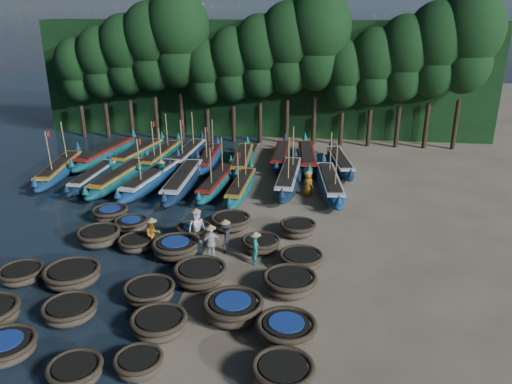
# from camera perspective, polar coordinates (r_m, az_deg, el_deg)

# --- Properties ---
(ground) EXTENTS (120.00, 120.00, 0.00)m
(ground) POSITION_cam_1_polar(r_m,az_deg,el_deg) (25.09, -5.55, -5.97)
(ground) COLOR gray
(ground) RESTS_ON ground
(foliage_wall) EXTENTS (40.00, 3.00, 10.00)m
(foliage_wall) POSITION_cam_1_polar(r_m,az_deg,el_deg) (46.06, 0.90, 12.84)
(foliage_wall) COLOR black
(foliage_wall) RESTS_ON ground
(coracle_1) EXTENTS (2.32, 2.32, 0.68)m
(coracle_1) POSITION_cam_1_polar(r_m,az_deg,el_deg) (19.45, -26.72, -15.56)
(coracle_1) COLOR #4E4130
(coracle_1) RESTS_ON ground
(coracle_2) EXTENTS (1.94, 1.94, 0.66)m
(coracle_2) POSITION_cam_1_polar(r_m,az_deg,el_deg) (17.57, -19.97, -18.73)
(coracle_2) COLOR #4E4130
(coracle_2) RESTS_ON ground
(coracle_3) EXTENTS (1.65, 1.65, 0.64)m
(coracle_3) POSITION_cam_1_polar(r_m,az_deg,el_deg) (17.36, -13.26, -18.52)
(coracle_3) COLOR #4E4130
(coracle_3) RESTS_ON ground
(coracle_4) EXTENTS (2.32, 2.32, 0.82)m
(coracle_4) POSITION_cam_1_polar(r_m,az_deg,el_deg) (16.45, 3.09, -20.00)
(coracle_4) COLOR #4E4130
(coracle_4) RESTS_ON ground
(coracle_6) EXTENTS (2.08, 2.08, 0.68)m
(coracle_6) POSITION_cam_1_polar(r_m,az_deg,el_deg) (20.54, -20.50, -12.54)
(coracle_6) COLOR #4E4130
(coracle_6) RESTS_ON ground
(coracle_7) EXTENTS (2.09, 2.09, 0.77)m
(coracle_7) POSITION_cam_1_polar(r_m,az_deg,el_deg) (18.83, -11.04, -14.58)
(coracle_7) COLOR #4E4130
(coracle_7) RESTS_ON ground
(coracle_8) EXTENTS (2.34, 2.34, 0.84)m
(coracle_8) POSITION_cam_1_polar(r_m,az_deg,el_deg) (19.26, -2.62, -13.12)
(coracle_8) COLOR #4E4130
(coracle_8) RESTS_ON ground
(coracle_9) EXTENTS (2.19, 2.19, 0.83)m
(coracle_9) POSITION_cam_1_polar(r_m,az_deg,el_deg) (18.16, 3.49, -15.49)
(coracle_9) COLOR #4E4130
(coracle_9) RESTS_ON ground
(coracle_10) EXTENTS (2.32, 2.32, 0.66)m
(coracle_10) POSITION_cam_1_polar(r_m,az_deg,el_deg) (23.86, -25.24, -8.46)
(coracle_10) COLOR #4E4130
(coracle_10) RESTS_ON ground
(coracle_11) EXTENTS (2.41, 2.41, 0.79)m
(coracle_11) POSITION_cam_1_polar(r_m,az_deg,el_deg) (22.80, -20.26, -8.87)
(coracle_11) COLOR #4E4130
(coracle_11) RESTS_ON ground
(coracle_12) EXTENTS (2.35, 2.35, 0.69)m
(coracle_12) POSITION_cam_1_polar(r_m,az_deg,el_deg) (20.83, -12.10, -11.07)
(coracle_12) COLOR #4E4130
(coracle_12) RESTS_ON ground
(coracle_13) EXTENTS (2.44, 2.44, 0.83)m
(coracle_13) POSITION_cam_1_polar(r_m,az_deg,el_deg) (21.56, -6.38, -9.29)
(coracle_13) COLOR #4E4130
(coracle_13) RESTS_ON ground
(coracle_14) EXTENTS (2.52, 2.52, 0.81)m
(coracle_14) POSITION_cam_1_polar(r_m,az_deg,el_deg) (20.89, 3.88, -10.29)
(coracle_14) COLOR #4E4130
(coracle_14) RESTS_ON ground
(coracle_15) EXTENTS (2.17, 2.17, 0.82)m
(coracle_15) POSITION_cam_1_polar(r_m,az_deg,el_deg) (25.90, -17.52, -4.86)
(coracle_15) COLOR #4E4130
(coracle_15) RESTS_ON ground
(coracle_16) EXTENTS (2.03, 2.03, 0.64)m
(coracle_16) POSITION_cam_1_polar(r_m,az_deg,el_deg) (24.94, -13.53, -5.71)
(coracle_16) COLOR #4E4130
(coracle_16) RESTS_ON ground
(coracle_17) EXTENTS (2.69, 2.69, 0.82)m
(coracle_17) POSITION_cam_1_polar(r_m,az_deg,el_deg) (23.88, -9.16, -6.32)
(coracle_17) COLOR #4E4130
(coracle_17) RESTS_ON ground
(coracle_18) EXTENTS (1.88, 1.88, 0.68)m
(coracle_18) POSITION_cam_1_polar(r_m,az_deg,el_deg) (24.15, 0.56, -5.95)
(coracle_18) COLOR #4E4130
(coracle_18) RESTS_ON ground
(coracle_19) EXTENTS (2.04, 2.04, 0.69)m
(coracle_19) POSITION_cam_1_polar(r_m,az_deg,el_deg) (22.86, 5.16, -7.65)
(coracle_19) COLOR #4E4130
(coracle_19) RESTS_ON ground
(coracle_20) EXTENTS (1.98, 1.98, 0.74)m
(coracle_20) POSITION_cam_1_polar(r_m,az_deg,el_deg) (28.60, -16.33, -2.37)
(coracle_20) COLOR #4E4130
(coracle_20) RESTS_ON ground
(coracle_21) EXTENTS (1.95, 1.95, 0.66)m
(coracle_21) POSITION_cam_1_polar(r_m,az_deg,el_deg) (27.07, -14.06, -3.58)
(coracle_21) COLOR #4E4130
(coracle_21) RESTS_ON ground
(coracle_22) EXTENTS (2.08, 2.08, 0.70)m
(coracle_22) POSITION_cam_1_polar(r_m,az_deg,el_deg) (25.61, -7.11, -4.44)
(coracle_22) COLOR #4E4130
(coracle_22) RESTS_ON ground
(coracle_23) EXTENTS (2.23, 2.23, 0.74)m
(coracle_23) POSITION_cam_1_polar(r_m,az_deg,el_deg) (26.48, -2.90, -3.41)
(coracle_23) COLOR #4E4130
(coracle_23) RESTS_ON ground
(coracle_24) EXTENTS (1.90, 1.90, 0.73)m
(coracle_24) POSITION_cam_1_polar(r_m,az_deg,el_deg) (25.79, 4.82, -4.14)
(coracle_24) COLOR #4E4130
(coracle_24) RESTS_ON ground
(long_boat_0) EXTENTS (2.74, 8.58, 3.68)m
(long_boat_0) POSITION_cam_1_polar(r_m,az_deg,el_deg) (36.84, -21.55, 2.38)
(long_boat_0) COLOR navy
(long_boat_0) RESTS_ON ground
(long_boat_1) EXTENTS (1.44, 7.39, 1.30)m
(long_boat_1) POSITION_cam_1_polar(r_m,az_deg,el_deg) (34.83, -18.07, 1.66)
(long_boat_1) COLOR #10223D
(long_boat_1) RESTS_ON ground
(long_boat_2) EXTENTS (2.47, 8.35, 1.48)m
(long_boat_2) POSITION_cam_1_polar(r_m,az_deg,el_deg) (33.99, -15.28, 1.62)
(long_boat_2) COLOR #0F5857
(long_boat_2) RESTS_ON ground
(long_boat_3) EXTENTS (2.76, 8.68, 3.72)m
(long_boat_3) POSITION_cam_1_polar(r_m,az_deg,el_deg) (33.01, -11.83, 1.41)
(long_boat_3) COLOR navy
(long_boat_3) RESTS_ON ground
(long_boat_4) EXTENTS (1.75, 8.92, 1.57)m
(long_boat_4) POSITION_cam_1_polar(r_m,az_deg,el_deg) (32.35, -8.36, 1.25)
(long_boat_4) COLOR #10223D
(long_boat_4) RESTS_ON ground
(long_boat_5) EXTENTS (1.92, 7.58, 3.23)m
(long_boat_5) POSITION_cam_1_polar(r_m,az_deg,el_deg) (32.07, -4.54, 1.08)
(long_boat_5) COLOR #0F5857
(long_boat_5) RESTS_ON ground
(long_boat_6) EXTENTS (1.52, 7.38, 3.13)m
(long_boat_6) POSITION_cam_1_polar(r_m,az_deg,el_deg) (31.27, -1.71, 0.59)
(long_boat_6) COLOR #0F5857
(long_boat_6) RESTS_ON ground
(long_boat_7) EXTENTS (1.81, 8.84, 3.76)m
(long_boat_7) POSITION_cam_1_polar(r_m,az_deg,el_deg) (32.60, 3.78, 1.58)
(long_boat_7) COLOR #10223D
(long_boat_7) RESTS_ON ground
(long_boat_8) EXTENTS (2.41, 8.48, 3.62)m
(long_boat_8) POSITION_cam_1_polar(r_m,az_deg,el_deg) (31.91, 8.44, 0.93)
(long_boat_8) COLOR navy
(long_boat_8) RESTS_ON ground
(long_boat_9) EXTENTS (2.77, 9.01, 1.60)m
(long_boat_9) POSITION_cam_1_polar(r_m,az_deg,el_deg) (39.65, -16.77, 4.21)
(long_boat_9) COLOR #0F5857
(long_boat_9) RESTS_ON ground
(long_boat_10) EXTENTS (2.67, 8.15, 1.45)m
(long_boat_10) POSITION_cam_1_polar(r_m,az_deg,el_deg) (39.24, -13.23, 4.29)
(long_boat_10) COLOR #0F5857
(long_boat_10) RESTS_ON ground
(long_boat_11) EXTENTS (1.93, 8.37, 3.56)m
(long_boat_11) POSITION_cam_1_polar(r_m,az_deg,el_deg) (38.17, -10.80, 4.05)
(long_boat_11) COLOR #0F5857
(long_boat_11) RESTS_ON ground
(long_boat_12) EXTENTS (1.81, 8.46, 3.60)m
(long_boat_12) POSITION_cam_1_polar(r_m,az_deg,el_deg) (38.24, -7.81, 4.26)
(long_boat_12) COLOR #10223D
(long_boat_12) RESTS_ON ground
(long_boat_13) EXTENTS (1.54, 7.58, 3.22)m
(long_boat_13) POSITION_cam_1_polar(r_m,az_deg,el_deg) (37.26, -5.37, 3.83)
(long_boat_13) COLOR navy
(long_boat_13) RESTS_ON ground
(long_boat_14) EXTENTS (1.95, 8.38, 1.48)m
(long_boat_14) POSITION_cam_1_polar(r_m,az_deg,el_deg) (36.46, -1.56, 3.63)
(long_boat_14) COLOR #0F5857
(long_boat_14) RESTS_ON ground
(long_boat_15) EXTENTS (1.45, 8.07, 1.42)m
(long_boat_15) POSITION_cam_1_polar(r_m,az_deg,el_deg) (37.72, 2.87, 4.16)
(long_boat_15) COLOR #10223D
(long_boat_15) RESTS_ON ground
(long_boat_16) EXTENTS (2.15, 8.67, 1.53)m
(long_boat_16) POSITION_cam_1_polar(r_m,az_deg,el_deg) (37.24, 5.81, 3.92)
(long_boat_16) COLOR #0F5857
(long_boat_16) RESTS_ON ground
(long_boat_17) EXTENTS (2.60, 7.85, 1.40)m
(long_boat_17) POSITION_cam_1_polar(r_m,az_deg,el_deg) (36.56, 9.54, 3.34)
(long_boat_17) COLOR #10223D
(long_boat_17) RESTS_ON ground
(fisherman_0) EXTENTS (1.02, 0.92, 1.95)m
(fisherman_0) POSITION_cam_1_polar(r_m,az_deg,el_deg) (24.93, -6.81, -3.83)
(fisherman_0) COLOR beige
(fisherman_0) RESTS_ON ground
(fisherman_1) EXTENTS (0.52, 0.56, 1.71)m
(fisherman_1) POSITION_cam_1_polar(r_m,az_deg,el_deg) (22.83, -0.08, -6.23)
(fisherman_1) COLOR #1B736F
(fisherman_1) RESTS_ON ground
(fisherman_2) EXTENTS (0.96, 0.92, 1.75)m
(fisherman_2) POSITION_cam_1_polar(r_m,az_deg,el_deg) (24.68, -11.75, -4.65)
(fisherman_2) COLOR #AF6C17
(fisherman_2) RESTS_ON ground
(fisherman_3) EXTENTS (0.64, 1.08, 1.85)m
(fisherman_3) POSITION_cam_1_polar(r_m,az_deg,el_deg) (23.82, -3.51, -5.10)
(fisherman_3) COLOR black
(fisherman_3) RESTS_ON ground
(fisherman_4) EXTENTS (1.07, 0.86, 1.90)m
(fisherman_4) POSITION_cam_1_polar(r_m,az_deg,el_deg) (23.22, -5.16, -5.73)
(fisherman_4) COLOR beige
(fisherman_4) RESTS_ON ground
(fisherman_5) EXTENTS (0.93, 1.57, 1.82)m
(fisherman_5) POSITION_cam_1_polar(r_m,az_deg,el_deg) (33.40, -10.70, 2.18)
(fisherman_5) COLOR #1B736F
(fisherman_5) RESTS_ON ground
(fisherman_6) EXTENTS (0.89, 0.88, 1.75)m
(fisherman_6) POSITION_cam_1_polar(r_m,az_deg,el_deg) (31.15, 5.98, 1.08)
(fisherman_6) COLOR #AF6C17
(fisherman_6) RESTS_ON ground
(tree_0) EXTENTS (3.68, 3.68, 8.68)m
(tree_0) POSITION_cam_1_polar(r_m,az_deg,el_deg) (47.26, -19.83, 13.05)
(tree_0) COLOR black
(tree_0) RESTS_ON ground
(tree_1) EXTENTS (4.09, 4.09, 9.65)m
(tree_1) POSITION_cam_1_polar(r_m,az_deg,el_deg) (46.19, -17.31, 14.03)
(tree_1) COLOR black
(tree_1) RESTS_ON ground
(tree_2) EXTENTS (4.51, 4.51, 10.63)m
(tree_2) POSITION_cam_1_polar(r_m,az_deg,el_deg) (45.23, -14.66, 15.02)
(tree_2) COLOR black
(tree_2) RESTS_ON ground
(tree_3) EXTENTS (4.92, 4.92, 11.60)m
(tree_3) POSITION_cam_1_polar(r_m,az_deg,el_deg) (44.37, -11.88, 16.02)
(tree_3) COLOR black
(tree_3) RESTS_ON ground
(tree_4) EXTENTS (5.34, 5.34, 12.58)m
(tree_4) POSITION_cam_1_polar(r_m,az_deg,el_deg) (43.63, -8.96, 17.02)
(tree_4) COLOR black
(tree_4) RESTS_ON ground
(tree_5) EXTENTS (3.68, 3.68, 8.68)m
(tree_5) POSITION_cam_1_polar(r_m,az_deg,el_deg) (43.29, -5.75, 13.54)
(tree_5) COLOR black
(tree_5) RESTS_ON ground
(tree_6) EXTENTS (4.09, 4.09, 9.65)m
(tree_6) POSITION_cam_1_polar(r_m,az_deg,el_deg) (42.75, -2.68, 14.45)
(tree_6) COLOR black
(tree_6) RESTS_ON ground
(tree_7) EXTENTS (4.51, 4.51, 10.63)m
(tree_7) POSITION_cam_1_polar(r_m,az_deg,el_deg) (42.34, 0.48, 15.33)
(tree_7) COLOR black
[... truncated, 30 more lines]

